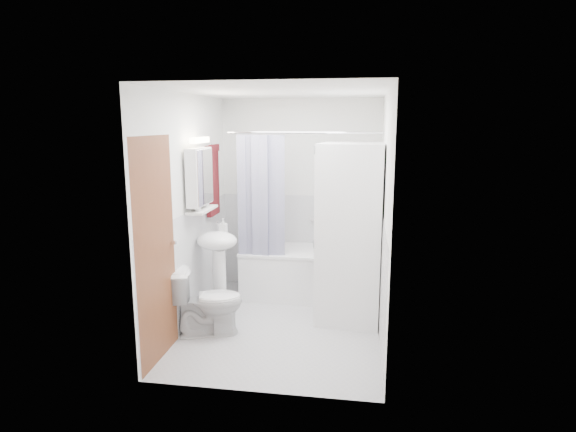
# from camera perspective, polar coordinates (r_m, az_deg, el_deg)

# --- Properties ---
(floor) EXTENTS (2.60, 2.60, 0.00)m
(floor) POSITION_cam_1_polar(r_m,az_deg,el_deg) (5.21, -0.52, -12.83)
(floor) COLOR #B5B6BA
(floor) RESTS_ON ground
(room_walls) EXTENTS (2.60, 2.60, 2.60)m
(room_walls) POSITION_cam_1_polar(r_m,az_deg,el_deg) (4.81, -0.55, 3.61)
(room_walls) COLOR white
(room_walls) RESTS_ON ground
(wainscot) EXTENTS (1.98, 2.58, 2.58)m
(wainscot) POSITION_cam_1_polar(r_m,az_deg,el_deg) (5.28, -0.00, -5.58)
(wainscot) COLOR white
(wainscot) RESTS_ON ground
(door) EXTENTS (0.05, 2.00, 2.00)m
(door) POSITION_cam_1_polar(r_m,az_deg,el_deg) (4.64, -13.37, -3.09)
(door) COLOR brown
(door) RESTS_ON ground
(bathtub) EXTENTS (1.54, 0.73, 0.59)m
(bathtub) POSITION_cam_1_polar(r_m,az_deg,el_deg) (5.94, 2.13, -6.48)
(bathtub) COLOR white
(bathtub) RESTS_ON ground
(tub_spout) EXTENTS (0.04, 0.12, 0.04)m
(tub_spout) POSITION_cam_1_polar(r_m,az_deg,el_deg) (6.09, 4.41, -0.38)
(tub_spout) COLOR silver
(tub_spout) RESTS_ON room_walls
(curtain_rod) EXTENTS (1.72, 0.02, 0.02)m
(curtain_rod) POSITION_cam_1_polar(r_m,az_deg,el_deg) (5.36, 1.86, 9.86)
(curtain_rod) COLOR silver
(curtain_rod) RESTS_ON room_walls
(shower_curtain) EXTENTS (0.55, 0.02, 1.45)m
(shower_curtain) POSITION_cam_1_polar(r_m,az_deg,el_deg) (5.51, -3.22, 2.04)
(shower_curtain) COLOR #17164D
(shower_curtain) RESTS_ON curtain_rod
(sink) EXTENTS (0.44, 0.37, 1.04)m
(sink) POSITION_cam_1_polar(r_m,az_deg,el_deg) (5.30, -8.32, -4.46)
(sink) COLOR white
(sink) RESTS_ON ground
(medicine_cabinet) EXTENTS (0.13, 0.50, 0.71)m
(medicine_cabinet) POSITION_cam_1_polar(r_m,az_deg,el_deg) (5.12, -10.43, 4.76)
(medicine_cabinet) COLOR white
(medicine_cabinet) RESTS_ON room_walls
(shelf) EXTENTS (0.18, 0.54, 0.02)m
(shelf) POSITION_cam_1_polar(r_m,az_deg,el_deg) (5.17, -10.13, 0.74)
(shelf) COLOR silver
(shelf) RESTS_ON room_walls
(shower_caddy) EXTENTS (0.22, 0.06, 0.02)m
(shower_caddy) POSITION_cam_1_polar(r_m,az_deg,el_deg) (6.03, 4.91, 1.83)
(shower_caddy) COLOR silver
(shower_caddy) RESTS_ON room_walls
(towel) EXTENTS (0.07, 0.34, 0.83)m
(towel) POSITION_cam_1_polar(r_m,az_deg,el_deg) (5.65, -8.92, 4.36)
(towel) COLOR #560E12
(towel) RESTS_ON room_walls
(washer_dryer) EXTENTS (0.75, 0.74, 1.90)m
(washer_dryer) POSITION_cam_1_polar(r_m,az_deg,el_deg) (5.14, 7.50, -2.07)
(washer_dryer) COLOR white
(washer_dryer) RESTS_ON ground
(toilet) EXTENTS (0.78, 0.58, 0.68)m
(toilet) POSITION_cam_1_polar(r_m,az_deg,el_deg) (4.97, -9.48, -9.97)
(toilet) COLOR white
(toilet) RESTS_ON ground
(soap_pump) EXTENTS (0.08, 0.17, 0.08)m
(soap_pump) POSITION_cam_1_polar(r_m,az_deg,el_deg) (5.30, -7.68, -1.69)
(soap_pump) COLOR gray
(soap_pump) RESTS_ON sink
(shelf_bottle) EXTENTS (0.07, 0.18, 0.07)m
(shelf_bottle) POSITION_cam_1_polar(r_m,az_deg,el_deg) (5.02, -10.71, 0.97)
(shelf_bottle) COLOR gray
(shelf_bottle) RESTS_ON shelf
(shelf_cup) EXTENTS (0.10, 0.09, 0.10)m
(shelf_cup) POSITION_cam_1_polar(r_m,az_deg,el_deg) (5.27, -9.73, 1.64)
(shelf_cup) COLOR gray
(shelf_cup) RESTS_ON shelf
(shampoo_a) EXTENTS (0.13, 0.17, 0.13)m
(shampoo_a) POSITION_cam_1_polar(r_m,az_deg,el_deg) (6.02, 4.71, 2.55)
(shampoo_a) COLOR gray
(shampoo_a) RESTS_ON shower_caddy
(shampoo_b) EXTENTS (0.08, 0.21, 0.08)m
(shampoo_b) POSITION_cam_1_polar(r_m,az_deg,el_deg) (6.02, 5.84, 2.28)
(shampoo_b) COLOR #266099
(shampoo_b) RESTS_ON shower_caddy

